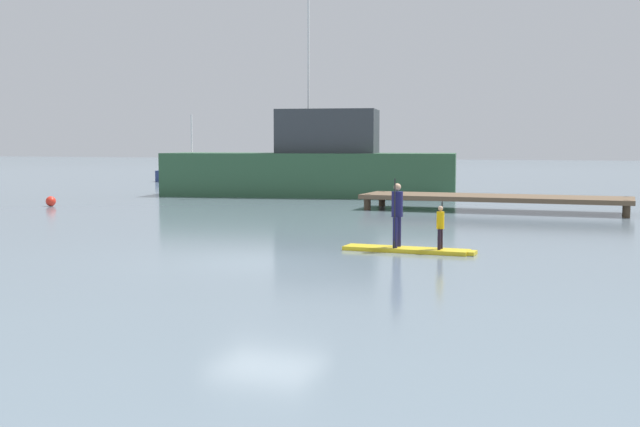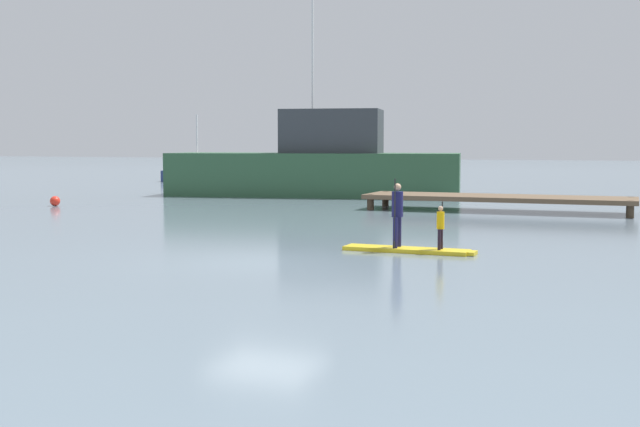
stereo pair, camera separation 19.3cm
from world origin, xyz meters
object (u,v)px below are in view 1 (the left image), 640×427
paddler_adult (397,211)px  mooring_buoy_near (51,201)px  fishing_boat_white_large (313,166)px  paddler_child_solo (440,225)px  motor_boat_small_navy (195,173)px  paddleboard_near (409,250)px

paddler_adult → mooring_buoy_near: size_ratio=4.01×
fishing_boat_white_large → mooring_buoy_near: fishing_boat_white_large is taller
paddler_child_solo → motor_boat_small_navy: 39.26m
paddler_child_solo → motor_boat_small_navy: (-24.24, 30.88, -0.07)m
motor_boat_small_navy → mooring_buoy_near: bearing=-76.3°
fishing_boat_white_large → mooring_buoy_near: (-8.08, -10.40, -1.32)m
paddler_child_solo → paddleboard_near: bearing=179.9°
paddler_adult → motor_boat_small_navy: size_ratio=0.32×
paddleboard_near → mooring_buoy_near: (-18.11, 8.90, 0.17)m
paddleboard_near → paddler_adult: bearing=-179.8°
paddler_adult → fishing_boat_white_large: fishing_boat_white_large is taller
paddler_adult → paddler_child_solo: bearing=-0.0°
motor_boat_small_navy → mooring_buoy_near: (5.34, -21.98, -0.41)m
paddler_child_solo → motor_boat_small_navy: size_ratio=0.21×
paddleboard_near → mooring_buoy_near: 20.18m
paddler_adult → mooring_buoy_near: 19.92m
paddleboard_near → fishing_boat_white_large: (-10.03, 19.31, 1.48)m
paddler_adult → paddler_child_solo: 1.15m
paddler_adult → mooring_buoy_near: paddler_adult is taller
paddler_adult → paddler_child_solo: paddler_adult is taller
paddler_adult → mooring_buoy_near: (-17.80, 8.91, -0.80)m
motor_boat_small_navy → paddler_adult: bearing=-53.2°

